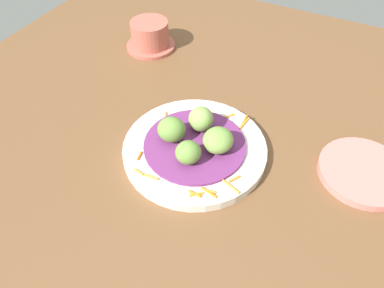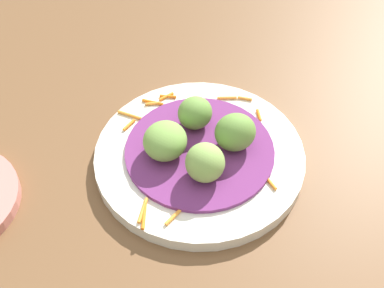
{
  "view_description": "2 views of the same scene",
  "coord_description": "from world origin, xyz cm",
  "px_view_note": "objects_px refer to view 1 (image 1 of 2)",
  "views": [
    {
      "loc": [
        -45.18,
        -23.44,
        50.7
      ],
      "look_at": [
        -6.65,
        -4.04,
        5.06
      ],
      "focal_mm": 34.55,
      "sensor_mm": 36.0,
      "label": 1
    },
    {
      "loc": [
        33.76,
        -2.64,
        48.83
      ],
      "look_at": [
        -5.65,
        -4.98,
        5.03
      ],
      "focal_mm": 46.92,
      "sensor_mm": 36.0,
      "label": 2
    }
  ],
  "objects_px": {
    "main_plate": "(195,149)",
    "guac_scoop_right": "(201,119)",
    "guac_scoop_left": "(188,152)",
    "guac_scoop_center": "(218,140)",
    "guac_scoop_back": "(172,130)",
    "terracotta_bowl": "(150,36)",
    "side_plate_small": "(363,172)"
  },
  "relations": [
    {
      "from": "main_plate",
      "to": "guac_scoop_center",
      "type": "distance_m",
      "value": 0.05
    },
    {
      "from": "guac_scoop_back",
      "to": "side_plate_small",
      "type": "relative_size",
      "value": 0.33
    },
    {
      "from": "main_plate",
      "to": "terracotta_bowl",
      "type": "height_order",
      "value": "terracotta_bowl"
    },
    {
      "from": "guac_scoop_center",
      "to": "guac_scoop_back",
      "type": "xyz_separation_m",
      "value": [
        -0.02,
        0.08,
        0.0
      ]
    },
    {
      "from": "guac_scoop_right",
      "to": "guac_scoop_back",
      "type": "distance_m",
      "value": 0.06
    },
    {
      "from": "main_plate",
      "to": "guac_scoop_back",
      "type": "distance_m",
      "value": 0.05
    },
    {
      "from": "side_plate_small",
      "to": "guac_scoop_center",
      "type": "bearing_deg",
      "value": 107.46
    },
    {
      "from": "guac_scoop_center",
      "to": "guac_scoop_back",
      "type": "height_order",
      "value": "guac_scoop_back"
    },
    {
      "from": "main_plate",
      "to": "guac_scoop_back",
      "type": "bearing_deg",
      "value": 101.03
    },
    {
      "from": "guac_scoop_back",
      "to": "guac_scoop_left",
      "type": "bearing_deg",
      "value": -123.97
    },
    {
      "from": "guac_scoop_back",
      "to": "guac_scoop_center",
      "type": "bearing_deg",
      "value": -78.97
    },
    {
      "from": "guac_scoop_left",
      "to": "guac_scoop_right",
      "type": "xyz_separation_m",
      "value": [
        0.08,
        0.02,
        0.0
      ]
    },
    {
      "from": "guac_scoop_center",
      "to": "guac_scoop_back",
      "type": "distance_m",
      "value": 0.08
    },
    {
      "from": "guac_scoop_center",
      "to": "side_plate_small",
      "type": "xyz_separation_m",
      "value": [
        0.07,
        -0.23,
        -0.04
      ]
    },
    {
      "from": "guac_scoop_right",
      "to": "side_plate_small",
      "type": "height_order",
      "value": "guac_scoop_right"
    },
    {
      "from": "guac_scoop_right",
      "to": "guac_scoop_back",
      "type": "xyz_separation_m",
      "value": [
        -0.05,
        0.03,
        0.0
      ]
    },
    {
      "from": "main_plate",
      "to": "guac_scoop_right",
      "type": "distance_m",
      "value": 0.05
    },
    {
      "from": "side_plate_small",
      "to": "guac_scoop_left",
      "type": "bearing_deg",
      "value": 114.44
    },
    {
      "from": "guac_scoop_left",
      "to": "guac_scoop_center",
      "type": "distance_m",
      "value": 0.06
    },
    {
      "from": "guac_scoop_left",
      "to": "guac_scoop_back",
      "type": "distance_m",
      "value": 0.06
    },
    {
      "from": "main_plate",
      "to": "terracotta_bowl",
      "type": "relative_size",
      "value": 2.17
    },
    {
      "from": "guac_scoop_right",
      "to": "terracotta_bowl",
      "type": "relative_size",
      "value": 0.39
    },
    {
      "from": "guac_scoop_left",
      "to": "terracotta_bowl",
      "type": "height_order",
      "value": "terracotta_bowl"
    },
    {
      "from": "main_plate",
      "to": "side_plate_small",
      "type": "xyz_separation_m",
      "value": [
        0.08,
        -0.27,
        -0.0
      ]
    },
    {
      "from": "guac_scoop_left",
      "to": "guac_scoop_center",
      "type": "height_order",
      "value": "same"
    },
    {
      "from": "guac_scoop_center",
      "to": "guac_scoop_right",
      "type": "bearing_deg",
      "value": 56.03
    },
    {
      "from": "guac_scoop_right",
      "to": "guac_scoop_left",
      "type": "bearing_deg",
      "value": -168.97
    },
    {
      "from": "main_plate",
      "to": "side_plate_small",
      "type": "relative_size",
      "value": 1.69
    },
    {
      "from": "guac_scoop_right",
      "to": "guac_scoop_back",
      "type": "bearing_deg",
      "value": 146.03
    },
    {
      "from": "guac_scoop_right",
      "to": "guac_scoop_back",
      "type": "height_order",
      "value": "guac_scoop_back"
    },
    {
      "from": "guac_scoop_center",
      "to": "guac_scoop_right",
      "type": "distance_m",
      "value": 0.06
    },
    {
      "from": "side_plate_small",
      "to": "guac_scoop_right",
      "type": "bearing_deg",
      "value": 98.44
    }
  ]
}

